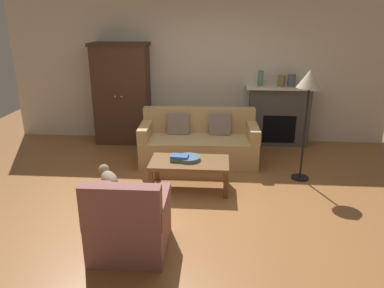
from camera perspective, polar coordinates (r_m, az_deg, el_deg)
ground_plane at (r=5.20m, az=-1.04°, el=-7.80°), size 9.60×9.60×0.00m
back_wall at (r=7.24m, az=0.83°, el=11.58°), size 7.20×0.10×2.80m
fireplace at (r=7.22m, az=13.07°, el=4.33°), size 1.26×0.48×1.12m
armoire at (r=7.22m, az=-10.62°, el=7.55°), size 1.06×0.57×1.88m
couch at (r=6.25m, az=1.04°, el=0.13°), size 1.95×0.93×0.86m
coffee_table at (r=5.24m, az=-0.39°, el=-3.15°), size 1.10×0.60×0.42m
fruit_bowl at (r=5.25m, az=-0.50°, el=-2.17°), size 0.33×0.33×0.05m
book_stack at (r=5.23m, az=-1.96°, el=-2.13°), size 0.26×0.19×0.08m
mantel_vase_jade at (r=7.01m, az=10.41°, el=9.86°), size 0.10×0.10×0.28m
mantel_vase_bronze at (r=7.07m, az=13.49°, el=9.37°), size 0.14×0.14×0.19m
mantel_vase_slate at (r=7.10m, az=14.95°, el=9.37°), size 0.15×0.15×0.21m
armchair_near_left at (r=3.98m, az=-9.57°, el=-12.06°), size 0.79×0.78×0.88m
floor_lamp at (r=5.52m, az=17.49°, el=8.55°), size 0.36×0.36×1.65m
dog at (r=5.21m, az=-12.60°, el=-5.26°), size 0.40×0.50×0.39m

